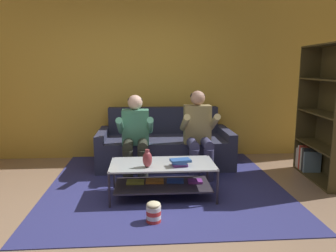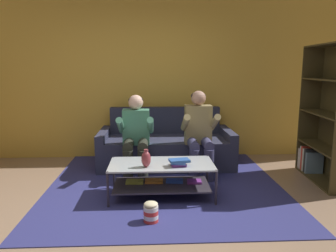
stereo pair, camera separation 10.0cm
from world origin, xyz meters
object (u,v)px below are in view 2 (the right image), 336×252
at_px(person_seated_left, 136,133).
at_px(bookshelf, 327,124).
at_px(book_stack, 179,162).
at_px(coffee_table, 162,175).
at_px(popcorn_tub, 151,212).
at_px(vase, 146,159).
at_px(couch, 166,147).
at_px(person_seated_right, 199,130).

relative_size(person_seated_left, bookshelf, 0.63).
bearing_deg(book_stack, coffee_table, 147.06).
bearing_deg(coffee_table, bookshelf, 13.07).
bearing_deg(popcorn_tub, vase, 95.59).
distance_m(bookshelf, popcorn_tub, 2.79).
distance_m(couch, vase, 1.52).
bearing_deg(couch, vase, -101.17).
bearing_deg(couch, person_seated_left, -128.20).
xyz_separation_m(couch, person_seated_left, (-0.45, -0.57, 0.35)).
distance_m(couch, bookshelf, 2.38).
distance_m(person_seated_right, vase, 1.18).
xyz_separation_m(person_seated_right, coffee_table, (-0.56, -0.77, -0.39)).
bearing_deg(person_seated_right, bookshelf, -7.71).
height_order(couch, person_seated_left, person_seated_left).
xyz_separation_m(couch, person_seated_right, (0.45, -0.56, 0.37)).
bearing_deg(book_stack, couch, 93.44).
distance_m(person_seated_left, book_stack, 1.05).
xyz_separation_m(vase, popcorn_tub, (0.05, -0.53, -0.41)).
height_order(vase, popcorn_tub, vase).
relative_size(person_seated_left, coffee_table, 0.94).
xyz_separation_m(coffee_table, book_stack, (0.20, -0.13, 0.19)).
xyz_separation_m(book_stack, popcorn_tub, (-0.33, -0.55, -0.35)).
bearing_deg(couch, coffee_table, -94.71).
relative_size(couch, person_seated_left, 1.79).
bearing_deg(book_stack, popcorn_tub, -120.88).
distance_m(person_seated_right, bookshelf, 1.75).
relative_size(vase, popcorn_tub, 0.95).
height_order(person_seated_left, popcorn_tub, person_seated_left).
height_order(coffee_table, book_stack, book_stack).
bearing_deg(bookshelf, person_seated_right, 172.29).
bearing_deg(coffee_table, popcorn_tub, -100.88).
relative_size(book_stack, popcorn_tub, 1.15).
height_order(vase, bookshelf, bookshelf).
distance_m(coffee_table, popcorn_tub, 0.71).
bearing_deg(person_seated_right, couch, 128.46).
distance_m(person_seated_left, bookshelf, 2.64).
bearing_deg(person_seated_left, coffee_table, -66.06).
distance_m(person_seated_left, popcorn_tub, 1.55).
height_order(book_stack, bookshelf, bookshelf).
relative_size(couch, vase, 10.02).
bearing_deg(person_seated_right, vase, -129.03).
relative_size(coffee_table, popcorn_tub, 5.64).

